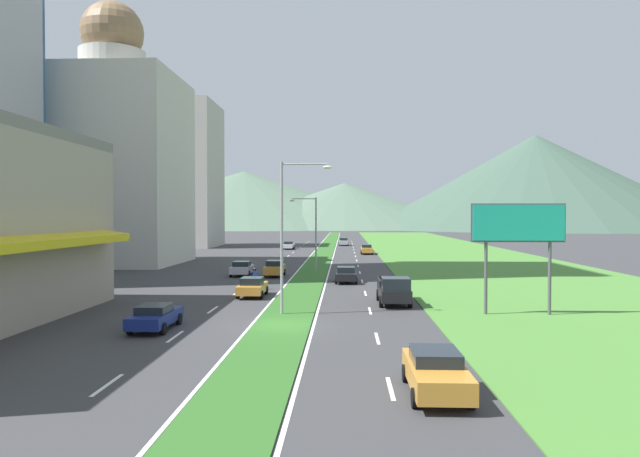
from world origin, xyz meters
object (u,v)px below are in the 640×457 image
Objects in this scene: street_lamp_mid at (313,228)px; car_0 at (436,372)px; street_lamp_near at (287,227)px; car_4 at (289,245)px; car_6 at (242,268)px; car_3 at (275,268)px; car_2 at (155,316)px; car_5 at (367,249)px; motorcycle_rider at (255,280)px; car_8 at (346,274)px; car_1 at (252,287)px; billboard_roadside at (518,229)px; car_7 at (344,242)px; pickup_truck_0 at (394,290)px.

car_0 is at bearing -81.31° from street_lamp_mid.
street_lamp_near is 2.01× the size of car_4.
car_6 is at bearing 179.70° from car_4.
car_2 is at bearing 173.60° from car_3.
street_lamp_mid is at bearing -171.31° from car_0.
car_2 is (-13.32, 10.80, -0.06)m from car_0.
car_5 is at bearing 179.72° from car_0.
car_6 is 2.04× the size of motorcycle_rider.
car_3 is at bearing -125.45° from car_8.
car_8 is (-3.01, 33.33, -0.04)m from car_0.
car_1 is 0.91× the size of car_5.
car_6 is (-3.37, 0.33, -0.06)m from car_3.
billboard_roadside is at bearing 1.44° from street_lamp_near.
car_8 is at bearing 0.31° from car_7.
billboard_roadside reaches higher than pickup_truck_0.
car_4 is (-3.22, 62.09, -0.01)m from car_1.
car_4 is 67.02m from pickup_truck_0.
car_4 is 18.75m from car_5.
car_4 is 1.10× the size of car_8.
car_4 is at bearing -168.86° from car_8.
car_7 is 66.32m from car_8.
street_lamp_mid reaches higher than pickup_truck_0.
car_3 reaches higher than car_2.
car_4 is 0.99× the size of car_5.
car_3 is (-17.70, 22.32, -4.50)m from billboard_roadside.
car_6 is 0.76× the size of pickup_truck_0.
billboard_roadside is at bearing 60.86° from pickup_truck_0.
street_lamp_near is at bearing -90.10° from street_lamp_mid.
car_7 is (3.31, 83.87, -4.66)m from street_lamp_near.
car_8 reaches higher than car_2.
car_2 is 0.97× the size of car_5.
billboard_roadside is at bearing -62.57° from street_lamp_mid.
street_lamp_mid reaches higher than car_5.
car_4 is (-6.66, 70.01, -4.71)m from street_lamp_near.
motorcycle_rider reaches higher than car_0.
car_0 reaches higher than car_8.
car_0 is 29.93m from motorcycle_rider.
motorcycle_rider is at bearing 6.01° from car_1.
car_0 is at bearing -156.89° from car_1.
car_7 is 79.56m from pickup_truck_0.
street_lamp_mid is (0.05, 27.54, -0.72)m from street_lamp_near.
car_5 is at bearing 175.16° from car_8.
street_lamp_near is 24.48m from car_6.
car_1 reaches higher than car_2.
car_4 is at bearing -35.74° from car_7.
car_1 is 14.76m from car_3.
car_3 reaches higher than car_8.
car_6 is (-6.91, 23.01, -4.69)m from street_lamp_near.
motorcycle_rider is (3.02, -10.79, -0.02)m from car_6.
car_2 is at bearing -165.61° from billboard_roadside.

